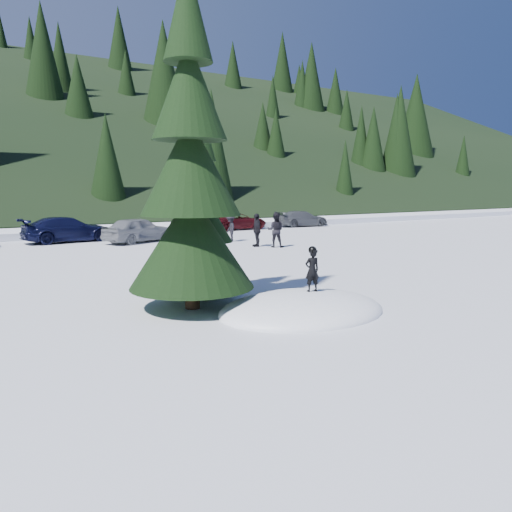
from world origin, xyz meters
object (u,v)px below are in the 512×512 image
adult_2 (230,228)px  car_7 (302,219)px  spruce_tall (190,179)px  child_skier (312,270)px  car_4 (138,230)px  adult_1 (257,230)px  car_3 (68,229)px  car_6 (238,221)px  spruce_short (202,223)px  adult_0 (276,230)px  car_5 (197,222)px

adult_2 → car_7: (10.16, 6.50, -0.16)m
spruce_tall → child_skier: bearing=-34.9°
adult_2 → car_4: adult_2 is taller
adult_1 → adult_2: 2.89m
car_3 → child_skier: bearing=179.4°
car_6 → spruce_short: bearing=146.4°
adult_0 → car_7: (9.53, 10.16, -0.28)m
car_6 → car_7: 5.80m
spruce_short → adult_0: size_ratio=2.98×
car_6 → adult_2: bearing=146.1°
adult_2 → car_6: (4.37, 6.72, -0.16)m
adult_2 → car_3: 9.27m
spruce_tall → car_6: bearing=57.1°
car_4 → car_3: bearing=33.5°
spruce_tall → child_skier: 3.84m
spruce_tall → car_7: 27.51m
adult_2 → adult_0: bearing=23.9°
spruce_short → adult_2: (7.65, 11.99, -1.32)m
car_4 → adult_1: bearing=-160.7°
car_5 → adult_1: bearing=150.4°
child_skier → car_3: 19.94m
car_7 → spruce_short: bearing=142.7°
adult_2 → car_4: (-4.65, 2.38, -0.06)m
adult_0 → car_6: 11.04m
child_skier → car_4: bearing=-85.5°
child_skier → car_4: child_skier is taller
car_5 → car_7: 8.88m
adult_1 → car_4: adult_1 is taller
spruce_tall → car_5: spruce_tall is taller
adult_0 → adult_1: 1.02m
adult_1 → adult_2: (0.04, 2.88, -0.09)m
child_skier → car_6: child_skier is taller
adult_2 → car_5: 7.27m
spruce_short → car_5: spruce_short is taller
spruce_short → car_4: spruce_short is taller
car_4 → car_5: bearing=-73.2°
adult_1 → adult_2: size_ratio=1.12×
spruce_short → car_3: size_ratio=1.08×
car_4 → child_skier: bearing=153.3°
car_3 → car_6: size_ratio=1.12×
spruce_tall → car_5: 22.98m
adult_0 → car_6: bearing=-69.6°
car_3 → spruce_short: bearing=175.1°
child_skier → car_7: bearing=-117.7°
car_4 → spruce_tall: bearing=143.9°
car_3 → car_6: car_3 is taller
spruce_short → adult_0: 11.81m
adult_1 → car_5: adult_1 is taller
spruce_short → child_skier: (1.53, -3.16, -1.08)m
car_7 → adult_1: bearing=139.2°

